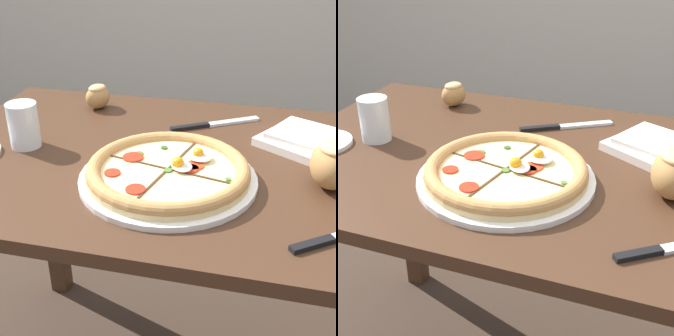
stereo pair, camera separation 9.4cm
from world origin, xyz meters
The scene contains 7 objects.
dining_table centered at (0.00, 0.00, 0.65)m, with size 1.22×0.74×0.78m.
pizza centered at (-0.04, -0.11, 0.80)m, with size 0.36×0.36×0.05m.
napkin_folded centered at (0.25, 0.12, 0.80)m, with size 0.26×0.25×0.04m.
bread_piece_near centered at (-0.33, 0.25, 0.81)m, with size 0.08×0.09×0.07m.
bread_piece_far centered at (0.28, -0.05, 0.83)m, with size 0.10×0.12×0.10m.
knife_main centered at (0.01, 0.20, 0.78)m, with size 0.22×0.15×0.01m.
water_glass centered at (-0.40, -0.03, 0.83)m, with size 0.07×0.07×0.11m.
Camera 1 is at (0.16, -0.92, 1.26)m, focal length 50.00 mm.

